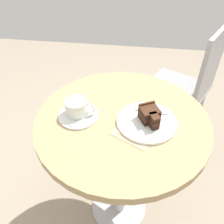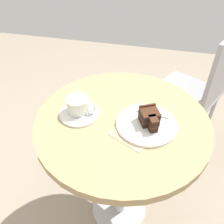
{
  "view_description": "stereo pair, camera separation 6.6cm",
  "coord_description": "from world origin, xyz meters",
  "px_view_note": "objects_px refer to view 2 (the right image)",
  "views": [
    {
      "loc": [
        0.05,
        -0.7,
        1.38
      ],
      "look_at": [
        -0.04,
        -0.01,
        0.77
      ],
      "focal_mm": 38.0,
      "sensor_mm": 36.0,
      "label": 1
    },
    {
      "loc": [
        0.12,
        -0.69,
        1.38
      ],
      "look_at": [
        -0.04,
        -0.01,
        0.77
      ],
      "focal_mm": 38.0,
      "sensor_mm": 36.0,
      "label": 2
    }
  ],
  "objects_px": {
    "cake_slice": "(150,117)",
    "napkin": "(136,130)",
    "saucer": "(79,113)",
    "coffee_cup": "(78,105)",
    "fork": "(157,114)",
    "teaspoon": "(78,120)",
    "cafe_chair": "(201,87)",
    "cake_plate": "(146,124)"
  },
  "relations": [
    {
      "from": "cake_slice",
      "to": "fork",
      "type": "xyz_separation_m",
      "value": [
        0.03,
        0.05,
        -0.03
      ]
    },
    {
      "from": "fork",
      "to": "cafe_chair",
      "type": "relative_size",
      "value": 0.15
    },
    {
      "from": "saucer",
      "to": "coffee_cup",
      "type": "xyz_separation_m",
      "value": [
        -0.0,
        0.01,
        0.04
      ]
    },
    {
      "from": "saucer",
      "to": "coffee_cup",
      "type": "bearing_deg",
      "value": 120.05
    },
    {
      "from": "napkin",
      "to": "coffee_cup",
      "type": "bearing_deg",
      "value": 168.49
    },
    {
      "from": "saucer",
      "to": "cake_plate",
      "type": "distance_m",
      "value": 0.27
    },
    {
      "from": "cake_plate",
      "to": "napkin",
      "type": "height_order",
      "value": "cake_plate"
    },
    {
      "from": "saucer",
      "to": "fork",
      "type": "relative_size",
      "value": 1.22
    },
    {
      "from": "saucer",
      "to": "teaspoon",
      "type": "distance_m",
      "value": 0.04
    },
    {
      "from": "fork",
      "to": "cafe_chair",
      "type": "bearing_deg",
      "value": 68.71
    },
    {
      "from": "cake_plate",
      "to": "napkin",
      "type": "distance_m",
      "value": 0.05
    },
    {
      "from": "coffee_cup",
      "to": "cafe_chair",
      "type": "height_order",
      "value": "cafe_chair"
    },
    {
      "from": "coffee_cup",
      "to": "napkin",
      "type": "relative_size",
      "value": 0.61
    },
    {
      "from": "cake_slice",
      "to": "cafe_chair",
      "type": "height_order",
      "value": "cafe_chair"
    },
    {
      "from": "cafe_chair",
      "to": "coffee_cup",
      "type": "bearing_deg",
      "value": -14.44
    },
    {
      "from": "teaspoon",
      "to": "napkin",
      "type": "height_order",
      "value": "teaspoon"
    },
    {
      "from": "coffee_cup",
      "to": "cake_slice",
      "type": "relative_size",
      "value": 1.14
    },
    {
      "from": "cake_plate",
      "to": "coffee_cup",
      "type": "bearing_deg",
      "value": 177.88
    },
    {
      "from": "cake_plate",
      "to": "cake_slice",
      "type": "xyz_separation_m",
      "value": [
        0.01,
        0.0,
        0.03
      ]
    },
    {
      "from": "saucer",
      "to": "napkin",
      "type": "height_order",
      "value": "saucer"
    },
    {
      "from": "fork",
      "to": "cafe_chair",
      "type": "xyz_separation_m",
      "value": [
        0.25,
        0.56,
        -0.21
      ]
    },
    {
      "from": "teaspoon",
      "to": "fork",
      "type": "bearing_deg",
      "value": 154.17
    },
    {
      "from": "cafe_chair",
      "to": "cake_plate",
      "type": "bearing_deg",
      "value": 3.71
    },
    {
      "from": "teaspoon",
      "to": "fork",
      "type": "height_order",
      "value": "fork"
    },
    {
      "from": "saucer",
      "to": "cafe_chair",
      "type": "height_order",
      "value": "cafe_chair"
    },
    {
      "from": "cafe_chair",
      "to": "cake_slice",
      "type": "bearing_deg",
      "value": 4.28
    },
    {
      "from": "cake_plate",
      "to": "cafe_chair",
      "type": "height_order",
      "value": "cafe_chair"
    },
    {
      "from": "napkin",
      "to": "cafe_chair",
      "type": "xyz_separation_m",
      "value": [
        0.31,
        0.66,
        -0.2
      ]
    },
    {
      "from": "coffee_cup",
      "to": "cake_plate",
      "type": "xyz_separation_m",
      "value": [
        0.28,
        -0.01,
        -0.04
      ]
    },
    {
      "from": "cake_plate",
      "to": "cafe_chair",
      "type": "bearing_deg",
      "value": 65.58
    },
    {
      "from": "cake_slice",
      "to": "napkin",
      "type": "height_order",
      "value": "cake_slice"
    },
    {
      "from": "napkin",
      "to": "cafe_chair",
      "type": "distance_m",
      "value": 0.76
    },
    {
      "from": "coffee_cup",
      "to": "napkin",
      "type": "distance_m",
      "value": 0.25
    },
    {
      "from": "saucer",
      "to": "fork",
      "type": "distance_m",
      "value": 0.31
    },
    {
      "from": "cake_slice",
      "to": "napkin",
      "type": "distance_m",
      "value": 0.07
    },
    {
      "from": "cake_slice",
      "to": "cake_plate",
      "type": "bearing_deg",
      "value": -159.88
    },
    {
      "from": "fork",
      "to": "saucer",
      "type": "bearing_deg",
      "value": -167.74
    },
    {
      "from": "saucer",
      "to": "teaspoon",
      "type": "relative_size",
      "value": 1.88
    },
    {
      "from": "cake_plate",
      "to": "cafe_chair",
      "type": "distance_m",
      "value": 0.71
    },
    {
      "from": "napkin",
      "to": "saucer",
      "type": "bearing_deg",
      "value": 170.11
    },
    {
      "from": "fork",
      "to": "teaspoon",
      "type": "bearing_deg",
      "value": -159.66
    },
    {
      "from": "cake_plate",
      "to": "cake_slice",
      "type": "relative_size",
      "value": 2.21
    }
  ]
}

